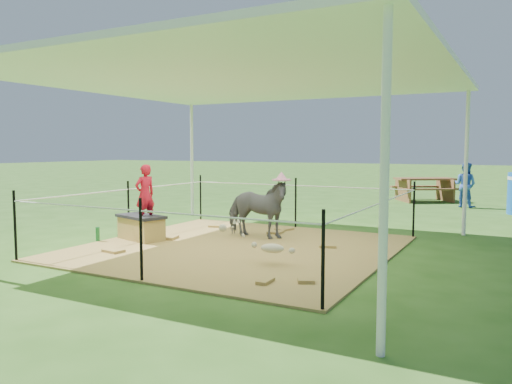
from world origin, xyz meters
The scene contains 13 objects.
ground centered at (0.00, 0.00, 0.00)m, with size 90.00×90.00×0.00m, color #2D5919.
hay_patch centered at (0.00, 0.00, 0.01)m, with size 4.60×4.60×0.03m, color brown.
canopy_tent centered at (0.00, 0.00, 2.69)m, with size 6.30×6.30×2.90m.
rope_fence centered at (0.00, 0.00, 0.64)m, with size 4.54×4.54×1.00m.
straw_bale centered at (-1.77, -0.22, 0.22)m, with size 0.84×0.42×0.37m, color olive.
dark_cloth centered at (-1.77, -0.22, 0.43)m, with size 0.89×0.46×0.05m, color black.
woman centered at (-1.67, -0.22, 0.90)m, with size 0.37×0.24×1.00m, color red.
green_bottle centered at (-2.32, -0.67, 0.15)m, with size 0.07×0.07×0.23m, color #17692B.
pony centered at (-0.11, 0.82, 0.54)m, with size 0.55×1.20×1.02m, color #49494E.
pink_hat centered at (-0.11, 0.82, 1.12)m, with size 0.32×0.32×0.15m, color pink.
foal centered at (1.00, -0.81, 0.28)m, with size 0.89×0.49×0.49m, color #C6BA91, non-canonical shape.
picnic_table_near centered at (1.34, 8.75, 0.35)m, with size 1.68×1.21×0.70m, color brown.
distant_person centered at (2.57, 7.66, 0.60)m, with size 0.59×0.46×1.21m, color blue.
Camera 1 is at (3.89, -6.68, 1.57)m, focal length 35.00 mm.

